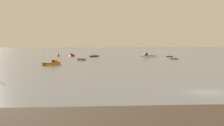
{
  "coord_description": "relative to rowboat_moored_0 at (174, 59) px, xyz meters",
  "views": [
    {
      "loc": [
        -12.63,
        -27.69,
        5.37
      ],
      "look_at": [
        -8.04,
        39.43,
        0.43
      ],
      "focal_mm": 41.66,
      "sensor_mm": 36.0,
      "label": 1
    }
  ],
  "objects": [
    {
      "name": "ground_plane",
      "position": [
        -15.6,
        -62.52,
        -0.13
      ],
      "size": [
        800.0,
        800.0,
        0.0
      ],
      "primitive_type": "plane",
      "color": "gray"
    },
    {
      "name": "rowboat_moored_0",
      "position": [
        0.0,
        0.0,
        0.0
      ],
      "size": [
        3.19,
        1.97,
        0.48
      ],
      "rotation": [
        0.0,
        0.0,
        2.81
      ],
      "color": "gray",
      "rests_on": "ground"
    },
    {
      "name": "rowboat_moored_1",
      "position": [
        -32.66,
        -2.82,
        0.06
      ],
      "size": [
        4.22,
        4.2,
        0.7
      ],
      "rotation": [
        0.0,
        0.0,
        2.36
      ],
      "color": "gray",
      "rests_on": "ground"
    },
    {
      "name": "motorboat_moored_0",
      "position": [
        -6.42,
        16.89,
        0.22
      ],
      "size": [
        6.3,
        2.5,
        2.34
      ],
      "rotation": [
        0.0,
        0.0,
        3.2
      ],
      "color": "white",
      "rests_on": "ground"
    },
    {
      "name": "sailboat_moored_0",
      "position": [
        -28.29,
        19.67,
        0.15
      ],
      "size": [
        5.22,
        5.33,
        6.39
      ],
      "rotation": [
        0.0,
        0.0,
        3.95
      ],
      "color": "navy",
      "rests_on": "ground"
    },
    {
      "name": "motorboat_moored_1",
      "position": [
        -38.36,
        25.97,
        0.13
      ],
      "size": [
        3.05,
        5.75,
        1.88
      ],
      "rotation": [
        0.0,
        0.0,
        1.79
      ],
      "color": "red",
      "rests_on": "ground"
    },
    {
      "name": "rowboat_moored_2",
      "position": [
        3.35,
        16.75,
        -0.0
      ],
      "size": [
        3.14,
        1.62,
        0.47
      ],
      "rotation": [
        0.0,
        0.0,
        6.08
      ],
      "color": "#23602D",
      "rests_on": "ground"
    },
    {
      "name": "motorboat_moored_2",
      "position": [
        -38.78,
        -22.14,
        0.13
      ],
      "size": [
        4.7,
        5.63,
        1.89
      ],
      "rotation": [
        0.0,
        0.0,
        0.97
      ],
      "color": "orange",
      "rests_on": "ground"
    },
    {
      "name": "channel_buoy",
      "position": [
        -43.72,
        23.54,
        0.33
      ],
      "size": [
        0.9,
        0.9,
        2.3
      ],
      "color": "red",
      "rests_on": "ground"
    }
  ]
}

